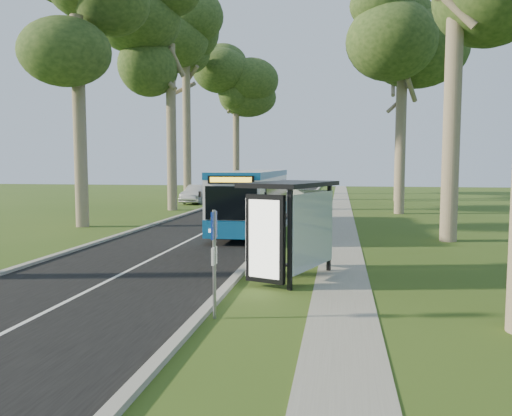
{
  "coord_description": "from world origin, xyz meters",
  "views": [
    {
      "loc": [
        2.91,
        -16.27,
        3.28
      ],
      "look_at": [
        -0.3,
        2.67,
        1.6
      ],
      "focal_mm": 35.0,
      "sensor_mm": 36.0,
      "label": 1
    }
  ],
  "objects_px": {
    "bus": "(253,199)",
    "bus_stop_sign": "(214,251)",
    "car_white": "(206,195)",
    "bus_shelter": "(294,212)",
    "litter_bin": "(311,233)",
    "car_silver": "(198,194)"
  },
  "relations": [
    {
      "from": "bus",
      "to": "bus_stop_sign",
      "type": "xyz_separation_m",
      "value": [
        1.7,
        -14.57,
        -0.07
      ]
    },
    {
      "from": "car_white",
      "to": "bus",
      "type": "bearing_deg",
      "value": -58.29
    },
    {
      "from": "bus_shelter",
      "to": "bus",
      "type": "bearing_deg",
      "value": 126.04
    },
    {
      "from": "litter_bin",
      "to": "car_white",
      "type": "height_order",
      "value": "car_white"
    },
    {
      "from": "bus_shelter",
      "to": "litter_bin",
      "type": "xyz_separation_m",
      "value": [
        0.1,
        6.84,
        -1.52
      ]
    },
    {
      "from": "bus_shelter",
      "to": "car_silver",
      "type": "relative_size",
      "value": 0.78
    },
    {
      "from": "bus",
      "to": "litter_bin",
      "type": "relative_size",
      "value": 12.65
    },
    {
      "from": "bus_stop_sign",
      "to": "car_silver",
      "type": "bearing_deg",
      "value": 109.43
    },
    {
      "from": "bus_shelter",
      "to": "car_white",
      "type": "xyz_separation_m",
      "value": [
        -10.1,
        27.63,
        -1.3
      ]
    },
    {
      "from": "bus_stop_sign",
      "to": "litter_bin",
      "type": "xyz_separation_m",
      "value": [
        1.45,
        10.55,
        -1.02
      ]
    },
    {
      "from": "bus",
      "to": "litter_bin",
      "type": "distance_m",
      "value": 5.23
    },
    {
      "from": "bus_stop_sign",
      "to": "bus",
      "type": "bearing_deg",
      "value": 99.23
    },
    {
      "from": "litter_bin",
      "to": "bus_shelter",
      "type": "bearing_deg",
      "value": -90.85
    },
    {
      "from": "bus_stop_sign",
      "to": "litter_bin",
      "type": "height_order",
      "value": "bus_stop_sign"
    },
    {
      "from": "litter_bin",
      "to": "car_silver",
      "type": "xyz_separation_m",
      "value": [
        -10.74,
        20.1,
        0.33
      ]
    },
    {
      "from": "litter_bin",
      "to": "car_white",
      "type": "xyz_separation_m",
      "value": [
        -10.2,
        20.79,
        0.22
      ]
    },
    {
      "from": "bus",
      "to": "bus_shelter",
      "type": "xyz_separation_m",
      "value": [
        3.05,
        -10.87,
        0.43
      ]
    },
    {
      "from": "bus_stop_sign",
      "to": "car_silver",
      "type": "relative_size",
      "value": 0.5
    },
    {
      "from": "car_white",
      "to": "bus_shelter",
      "type": "bearing_deg",
      "value": -61.02
    },
    {
      "from": "bus_stop_sign",
      "to": "car_white",
      "type": "relative_size",
      "value": 0.59
    },
    {
      "from": "bus_shelter",
      "to": "car_silver",
      "type": "bearing_deg",
      "value": 131.91
    },
    {
      "from": "car_white",
      "to": "car_silver",
      "type": "bearing_deg",
      "value": -119.13
    }
  ]
}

